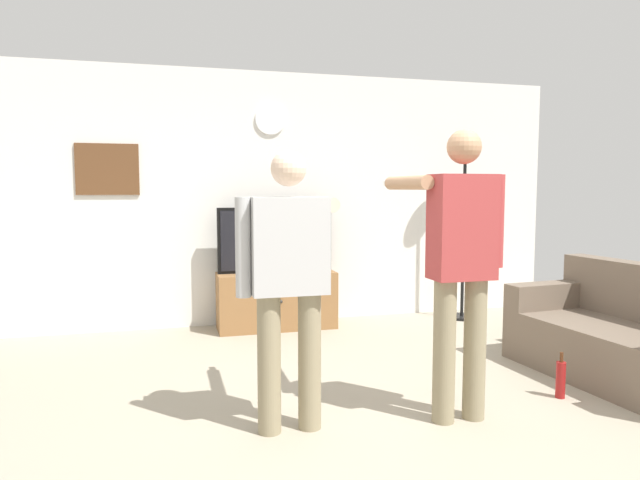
{
  "coord_description": "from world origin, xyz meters",
  "views": [
    {
      "loc": [
        -1.23,
        -3.16,
        1.46
      ],
      "look_at": [
        -0.04,
        1.2,
        1.05
      ],
      "focal_mm": 31.87,
      "sensor_mm": 36.0,
      "label": 1
    }
  ],
  "objects_px": {
    "wall_clock": "(270,119)",
    "side_couch": "(624,338)",
    "person_standing_nearer_couch": "(460,258)",
    "television": "(275,240)",
    "person_standing_nearer_lamp": "(289,273)",
    "beverage_bottle": "(561,379)",
    "floor_lamp": "(464,193)",
    "tv_stand": "(277,300)",
    "framed_picture": "(107,169)"
  },
  "relations": [
    {
      "from": "wall_clock",
      "to": "side_couch",
      "type": "xyz_separation_m",
      "value": [
        2.26,
        -2.56,
        -1.88
      ]
    },
    {
      "from": "person_standing_nearer_couch",
      "to": "side_couch",
      "type": "height_order",
      "value": "person_standing_nearer_couch"
    },
    {
      "from": "television",
      "to": "person_standing_nearer_lamp",
      "type": "height_order",
      "value": "person_standing_nearer_lamp"
    },
    {
      "from": "person_standing_nearer_couch",
      "to": "beverage_bottle",
      "type": "relative_size",
      "value": 5.59
    },
    {
      "from": "floor_lamp",
      "to": "tv_stand",
      "type": "bearing_deg",
      "value": 177.34
    },
    {
      "from": "person_standing_nearer_lamp",
      "to": "framed_picture",
      "type": "bearing_deg",
      "value": 114.04
    },
    {
      "from": "floor_lamp",
      "to": "person_standing_nearer_couch",
      "type": "xyz_separation_m",
      "value": [
        -1.45,
        -2.52,
        -0.38
      ]
    },
    {
      "from": "tv_stand",
      "to": "person_standing_nearer_couch",
      "type": "relative_size",
      "value": 0.67
    },
    {
      "from": "wall_clock",
      "to": "person_standing_nearer_lamp",
      "type": "xyz_separation_m",
      "value": [
        -0.41,
        -2.78,
        -1.23
      ]
    },
    {
      "from": "wall_clock",
      "to": "television",
      "type": "bearing_deg",
      "value": -90.0
    },
    {
      "from": "framed_picture",
      "to": "side_couch",
      "type": "height_order",
      "value": "framed_picture"
    },
    {
      "from": "floor_lamp",
      "to": "person_standing_nearer_lamp",
      "type": "relative_size",
      "value": 1.17
    },
    {
      "from": "tv_stand",
      "to": "floor_lamp",
      "type": "height_order",
      "value": "floor_lamp"
    },
    {
      "from": "person_standing_nearer_lamp",
      "to": "beverage_bottle",
      "type": "bearing_deg",
      "value": 0.26
    },
    {
      "from": "person_standing_nearer_couch",
      "to": "beverage_bottle",
      "type": "bearing_deg",
      "value": 9.01
    },
    {
      "from": "person_standing_nearer_lamp",
      "to": "side_couch",
      "type": "relative_size",
      "value": 1.0
    },
    {
      "from": "framed_picture",
      "to": "person_standing_nearer_couch",
      "type": "height_order",
      "value": "framed_picture"
    },
    {
      "from": "framed_picture",
      "to": "person_standing_nearer_lamp",
      "type": "bearing_deg",
      "value": -65.96
    },
    {
      "from": "tv_stand",
      "to": "beverage_bottle",
      "type": "height_order",
      "value": "tv_stand"
    },
    {
      "from": "floor_lamp",
      "to": "side_couch",
      "type": "bearing_deg",
      "value": -85.89
    },
    {
      "from": "person_standing_nearer_couch",
      "to": "side_couch",
      "type": "distance_m",
      "value": 1.79
    },
    {
      "from": "television",
      "to": "beverage_bottle",
      "type": "relative_size",
      "value": 3.69
    },
    {
      "from": "person_standing_nearer_lamp",
      "to": "television",
      "type": "bearing_deg",
      "value": 80.93
    },
    {
      "from": "wall_clock",
      "to": "tv_stand",
      "type": "bearing_deg",
      "value": -90.0
    },
    {
      "from": "television",
      "to": "framed_picture",
      "type": "xyz_separation_m",
      "value": [
        -1.65,
        0.25,
        0.72
      ]
    },
    {
      "from": "person_standing_nearer_couch",
      "to": "framed_picture",
      "type": "bearing_deg",
      "value": 128.3
    },
    {
      "from": "person_standing_nearer_lamp",
      "to": "person_standing_nearer_couch",
      "type": "xyz_separation_m",
      "value": [
        1.06,
        -0.13,
        0.07
      ]
    },
    {
      "from": "tv_stand",
      "to": "television",
      "type": "height_order",
      "value": "television"
    },
    {
      "from": "wall_clock",
      "to": "framed_picture",
      "type": "height_order",
      "value": "wall_clock"
    },
    {
      "from": "beverage_bottle",
      "to": "television",
      "type": "bearing_deg",
      "value": 121.23
    },
    {
      "from": "framed_picture",
      "to": "floor_lamp",
      "type": "distance_m",
      "value": 3.78
    },
    {
      "from": "wall_clock",
      "to": "person_standing_nearer_couch",
      "type": "height_order",
      "value": "wall_clock"
    },
    {
      "from": "television",
      "to": "wall_clock",
      "type": "distance_m",
      "value": 1.29
    },
    {
      "from": "framed_picture",
      "to": "person_standing_nearer_lamp",
      "type": "height_order",
      "value": "framed_picture"
    },
    {
      "from": "television",
      "to": "wall_clock",
      "type": "height_order",
      "value": "wall_clock"
    },
    {
      "from": "tv_stand",
      "to": "framed_picture",
      "type": "distance_m",
      "value": 2.16
    },
    {
      "from": "wall_clock",
      "to": "person_standing_nearer_couch",
      "type": "xyz_separation_m",
      "value": [
        0.66,
        -2.91,
        -1.17
      ]
    },
    {
      "from": "side_couch",
      "to": "beverage_bottle",
      "type": "bearing_deg",
      "value": -163.49
    },
    {
      "from": "wall_clock",
      "to": "beverage_bottle",
      "type": "height_order",
      "value": "wall_clock"
    },
    {
      "from": "side_couch",
      "to": "floor_lamp",
      "type": "bearing_deg",
      "value": 94.11
    },
    {
      "from": "tv_stand",
      "to": "floor_lamp",
      "type": "relative_size",
      "value": 0.62
    },
    {
      "from": "person_standing_nearer_lamp",
      "to": "tv_stand",
      "type": "bearing_deg",
      "value": 80.76
    },
    {
      "from": "person_standing_nearer_lamp",
      "to": "side_couch",
      "type": "xyz_separation_m",
      "value": [
        2.67,
        0.22,
        -0.64
      ]
    },
    {
      "from": "tv_stand",
      "to": "television",
      "type": "relative_size",
      "value": 1.02
    },
    {
      "from": "floor_lamp",
      "to": "person_standing_nearer_couch",
      "type": "distance_m",
      "value": 2.94
    },
    {
      "from": "framed_picture",
      "to": "floor_lamp",
      "type": "relative_size",
      "value": 0.31
    },
    {
      "from": "person_standing_nearer_couch",
      "to": "beverage_bottle",
      "type": "height_order",
      "value": "person_standing_nearer_couch"
    },
    {
      "from": "framed_picture",
      "to": "beverage_bottle",
      "type": "relative_size",
      "value": 1.85
    },
    {
      "from": "person_standing_nearer_couch",
      "to": "wall_clock",
      "type": "bearing_deg",
      "value": 102.69
    },
    {
      "from": "framed_picture",
      "to": "beverage_bottle",
      "type": "xyz_separation_m",
      "value": [
        3.18,
        -2.78,
        -1.52
      ]
    }
  ]
}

